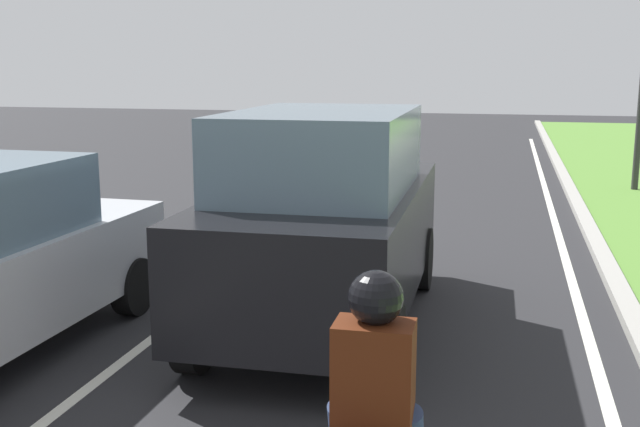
% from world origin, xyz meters
% --- Properties ---
extents(ground_plane, '(60.00, 60.00, 0.00)m').
position_xyz_m(ground_plane, '(0.00, 14.00, 0.00)').
color(ground_plane, '#262628').
extents(lane_line_center, '(0.12, 32.00, 0.01)m').
position_xyz_m(lane_line_center, '(-0.70, 14.00, 0.00)').
color(lane_line_center, silver).
rests_on(lane_line_center, ground).
extents(lane_line_right_edge, '(0.12, 32.00, 0.01)m').
position_xyz_m(lane_line_right_edge, '(3.60, 14.00, 0.00)').
color(lane_line_right_edge, silver).
rests_on(lane_line_right_edge, ground).
extents(curb_right, '(0.24, 48.00, 0.12)m').
position_xyz_m(curb_right, '(4.10, 14.00, 0.06)').
color(curb_right, '#9E9B93').
rests_on(curb_right, ground).
extents(car_suv_ahead, '(2.02, 4.53, 2.28)m').
position_xyz_m(car_suv_ahead, '(0.91, 8.42, 1.17)').
color(car_suv_ahead, black).
rests_on(car_suv_ahead, ground).
extents(rider_person, '(0.50, 0.40, 1.16)m').
position_xyz_m(rider_person, '(2.10, 4.44, 1.19)').
color(rider_person, '#4C1E0C').
rests_on(rider_person, ground).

